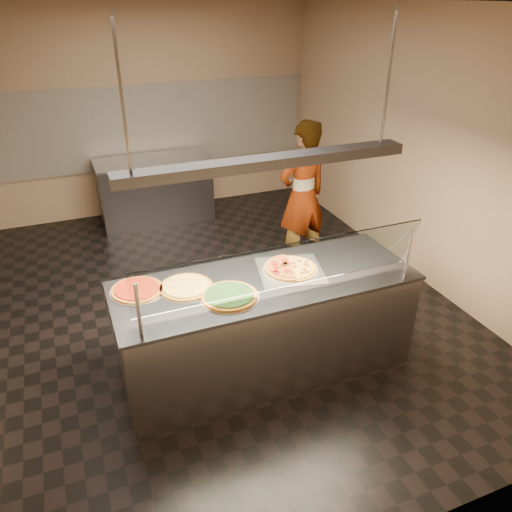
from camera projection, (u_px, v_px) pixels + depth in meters
name	position (u px, v px, depth m)	size (l,w,h in m)	color
ground	(213.00, 304.00, 5.57)	(5.00, 6.00, 0.02)	black
ceiling	(198.00, 0.00, 4.14)	(5.00, 6.00, 0.02)	silver
wall_back	(147.00, 112.00, 7.32)	(5.00, 0.02, 3.00)	#957860
wall_front	(388.00, 364.00, 2.39)	(5.00, 0.02, 3.00)	#957860
wall_right	(417.00, 147.00, 5.68)	(0.02, 6.00, 3.00)	#957860
tile_band	(148.00, 126.00, 7.39)	(4.90, 0.02, 1.20)	silver
serving_counter	(265.00, 324.00, 4.42)	(2.57, 0.94, 0.93)	#B7B7BC
sneeze_guard	(284.00, 268.00, 3.78)	(2.33, 0.18, 0.54)	#B7B7BC
perforated_tray	(290.00, 270.00, 4.33)	(0.66, 0.66, 0.01)	silver
half_pizza_pepperoni	(279.00, 269.00, 4.28)	(0.32, 0.49, 0.05)	#93571A
half_pizza_sausage	(302.00, 266.00, 4.36)	(0.32, 0.49, 0.04)	#93571A
pizza_spinach	(229.00, 296.00, 3.95)	(0.48, 0.48, 0.03)	silver
pizza_cheese	(186.00, 286.00, 4.07)	(0.46, 0.46, 0.03)	silver
pizza_tomato	(137.00, 289.00, 4.03)	(0.44, 0.44, 0.03)	silver
pizza_spatula	(177.00, 285.00, 4.07)	(0.29, 0.17, 0.02)	#B7B7BC
prep_table	(155.00, 190.00, 7.41)	(1.65, 0.74, 0.93)	#424248
worker	(302.00, 196.00, 5.96)	(0.66, 0.44, 1.82)	#232128
heat_lamp_housing	(267.00, 162.00, 3.72)	(2.30, 0.18, 0.08)	#424248
lamp_rod_left	(122.00, 96.00, 3.13)	(0.02, 0.02, 1.01)	#B7B7BC
lamp_rod_right	(389.00, 78.00, 3.79)	(0.02, 0.02, 1.01)	#B7B7BC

